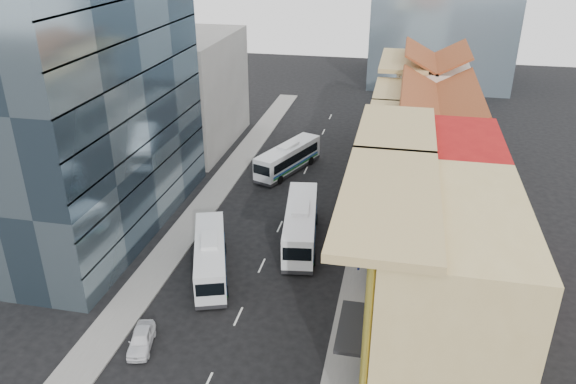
% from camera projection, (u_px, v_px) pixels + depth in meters
% --- Properties ---
extents(sidewalk_right, '(3.00, 90.00, 0.15)m').
position_uv_depth(sidewalk_right, '(369.00, 235.00, 52.16)').
color(sidewalk_right, slate).
rests_on(sidewalk_right, ground).
extents(sidewalk_left, '(3.00, 90.00, 0.15)m').
position_uv_depth(sidewalk_left, '(196.00, 217.00, 55.32)').
color(sidewalk_left, slate).
rests_on(sidewalk_left, ground).
extents(shophouse_tan, '(8.00, 14.00, 12.00)m').
position_uv_depth(shophouse_tan, '(445.00, 296.00, 33.57)').
color(shophouse_tan, '#D3BA79').
rests_on(shophouse_tan, ground).
extents(shophouse_red, '(8.00, 10.00, 12.00)m').
position_uv_depth(shophouse_red, '(439.00, 208.00, 44.18)').
color(shophouse_red, '#AA1513').
rests_on(shophouse_red, ground).
extents(shophouse_cream_near, '(8.00, 9.00, 10.00)m').
position_uv_depth(shophouse_cream_near, '(434.00, 172.00, 53.00)').
color(shophouse_cream_near, beige).
rests_on(shophouse_cream_near, ground).
extents(shophouse_cream_mid, '(8.00, 9.00, 10.00)m').
position_uv_depth(shophouse_cream_mid, '(432.00, 140.00, 60.96)').
color(shophouse_cream_mid, beige).
rests_on(shophouse_cream_mid, ground).
extents(shophouse_cream_far, '(8.00, 12.00, 11.00)m').
position_uv_depth(shophouse_cream_far, '(431.00, 108.00, 70.03)').
color(shophouse_cream_far, beige).
rests_on(shophouse_cream_far, ground).
extents(office_tower, '(12.00, 26.00, 30.00)m').
position_uv_depth(office_tower, '(77.00, 69.00, 47.85)').
color(office_tower, '#394B5A').
rests_on(office_tower, ground).
extents(office_block_far, '(10.00, 18.00, 14.00)m').
position_uv_depth(office_block_far, '(191.00, 91.00, 71.43)').
color(office_block_far, gray).
rests_on(office_block_far, ground).
extents(bus_left_near, '(5.73, 10.70, 3.36)m').
position_uv_depth(bus_left_near, '(210.00, 256.00, 45.84)').
color(bus_left_near, silver).
rests_on(bus_left_near, ground).
extents(bus_left_far, '(6.16, 10.83, 3.41)m').
position_uv_depth(bus_left_far, '(288.00, 158.00, 65.18)').
color(bus_left_far, silver).
rests_on(bus_left_far, ground).
extents(bus_right, '(4.26, 11.85, 3.72)m').
position_uv_depth(bus_right, '(301.00, 224.00, 50.41)').
color(bus_right, white).
rests_on(bus_right, ground).
extents(sedan_left, '(2.34, 3.98, 1.27)m').
position_uv_depth(sedan_left, '(141.00, 339.00, 38.13)').
color(sedan_left, white).
rests_on(sedan_left, ground).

